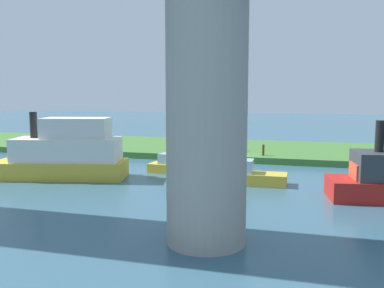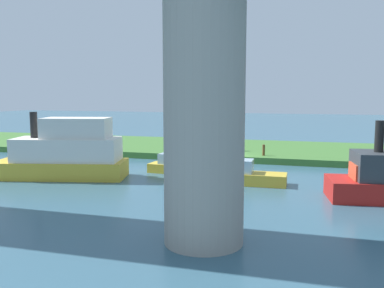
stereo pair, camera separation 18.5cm
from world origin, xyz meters
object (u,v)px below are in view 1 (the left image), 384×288
at_px(person_on_bank, 234,142).
at_px(motorboat_red, 247,175).
at_px(bridge_pylon, 207,103).
at_px(pontoon_yellow, 65,154).
at_px(riverboat_paddlewheel, 176,166).
at_px(mooring_post, 263,150).

bearing_deg(person_on_bank, motorboat_red, 104.13).
height_order(bridge_pylon, pontoon_yellow, bridge_pylon).
bearing_deg(motorboat_red, bridge_pylon, 89.88).
bearing_deg(riverboat_paddlewheel, mooring_post, -129.93).
xyz_separation_m(mooring_post, riverboat_paddlewheel, (5.19, 6.19, -0.46)).
xyz_separation_m(bridge_pylon, person_on_bank, (2.61, -20.60, -3.81)).
relative_size(bridge_pylon, person_on_bank, 7.21).
xyz_separation_m(bridge_pylon, mooring_post, (-0.08, -18.45, -4.08)).
bearing_deg(pontoon_yellow, bridge_pylon, 142.19).
height_order(motorboat_red, riverboat_paddlewheel, motorboat_red).
bearing_deg(riverboat_paddlewheel, bridge_pylon, 112.62).
xyz_separation_m(pontoon_yellow, riverboat_paddlewheel, (-6.24, -3.45, -1.08)).
height_order(bridge_pylon, mooring_post, bridge_pylon).
distance_m(bridge_pylon, mooring_post, 18.90).
relative_size(person_on_bank, mooring_post, 1.62).
relative_size(mooring_post, riverboat_paddlewheel, 0.21).
xyz_separation_m(motorboat_red, riverboat_paddlewheel, (5.13, -2.11, -0.05)).
relative_size(bridge_pylon, pontoon_yellow, 1.17).
height_order(mooring_post, motorboat_red, motorboat_red).
relative_size(pontoon_yellow, motorboat_red, 1.97).
distance_m(pontoon_yellow, riverboat_paddlewheel, 7.21).
height_order(bridge_pylon, motorboat_red, bridge_pylon).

